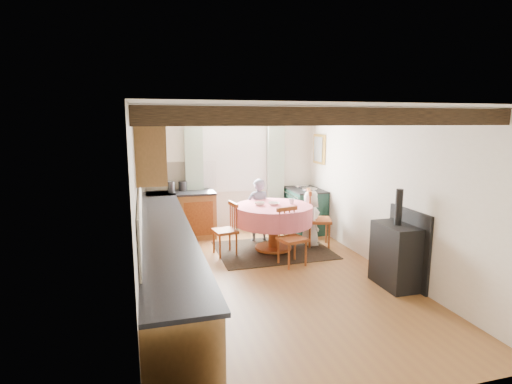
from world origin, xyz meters
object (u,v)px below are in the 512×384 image
object	(u,v)px
cast_iron_stove	(397,238)
cup	(292,201)
chair_right	(319,218)
dining_table	(273,228)
child_right	(310,218)
child_far	(258,210)
chair_left	(225,229)
aga_range	(305,210)
chair_near	(292,237)

from	to	relation	value
cast_iron_stove	cup	distance (m)	2.13
chair_right	cast_iron_stove	size ratio (longest dim) A/B	0.77
dining_table	cup	size ratio (longest dim) A/B	13.41
cast_iron_stove	child_right	size ratio (longest dim) A/B	1.35
chair_right	child_far	distance (m)	1.15
chair_left	child_far	world-z (taller)	child_far
aga_range	cup	distance (m)	1.29
cup	child_far	bearing A→B (deg)	127.07
chair_right	child_far	bearing A→B (deg)	76.90
chair_left	child_far	xyz separation A→B (m)	(0.77, 0.61, 0.15)
chair_near	cup	distance (m)	0.95
child_far	aga_range	bearing A→B (deg)	-164.49
cast_iron_stove	child_far	size ratio (longest dim) A/B	1.14
dining_table	chair_right	distance (m)	0.89
cup	chair_right	bearing A→B (deg)	0.50
chair_left	child_far	size ratio (longest dim) A/B	0.75
chair_near	child_right	xyz separation A→B (m)	(0.69, 0.89, 0.05)
chair_left	chair_right	distance (m)	1.75
chair_near	cast_iron_stove	size ratio (longest dim) A/B	0.67
chair_near	child_right	world-z (taller)	child_right
chair_right	child_far	size ratio (longest dim) A/B	0.87
chair_left	chair_right	size ratio (longest dim) A/B	0.86
chair_near	aga_range	size ratio (longest dim) A/B	0.93
aga_range	child_right	distance (m)	0.97
child_right	child_far	bearing A→B (deg)	64.11
dining_table	cup	world-z (taller)	cup
dining_table	child_right	bearing A→B (deg)	8.84
dining_table	aga_range	xyz separation A→B (m)	(1.03, 1.04, 0.05)
cast_iron_stove	child_far	world-z (taller)	cast_iron_stove
chair_left	cast_iron_stove	xyz separation A→B (m)	(2.01, -1.95, 0.23)
chair_near	chair_right	size ratio (longest dim) A/B	0.88
cup	child_right	bearing A→B (deg)	11.67
cast_iron_stove	child_right	bearing A→B (deg)	100.73
chair_left	child_right	world-z (taller)	child_right
chair_near	aga_range	xyz separation A→B (m)	(0.97, 1.82, -0.01)
child_far	chair_near	bearing A→B (deg)	91.70
cast_iron_stove	child_far	bearing A→B (deg)	115.87
child_far	child_right	xyz separation A→B (m)	(0.85, -0.51, -0.10)
chair_right	cup	bearing A→B (deg)	108.30
chair_left	cup	world-z (taller)	cup
chair_right	child_far	world-z (taller)	child_far
aga_range	chair_right	bearing A→B (deg)	-98.37
aga_range	child_far	bearing A→B (deg)	-159.68
chair_near	chair_left	bearing A→B (deg)	125.83
chair_near	cup	bearing A→B (deg)	56.64
child_far	child_right	size ratio (longest dim) A/B	1.19
chair_near	child_far	size ratio (longest dim) A/B	0.76
dining_table	aga_range	distance (m)	1.47
child_right	aga_range	bearing A→B (deg)	-11.74
cast_iron_stove	cup	xyz separation A→B (m)	(-0.79, 1.96, 0.18)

